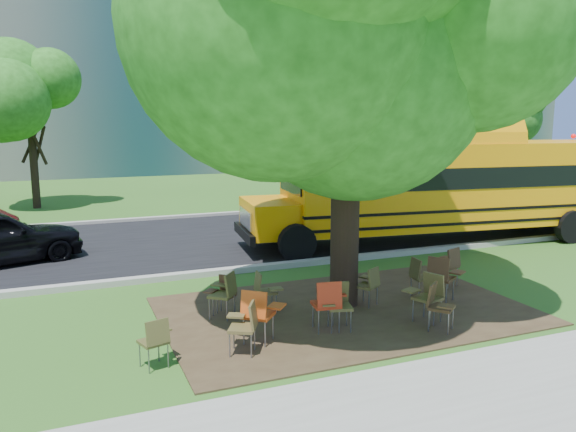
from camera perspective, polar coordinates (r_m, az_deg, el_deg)
name	(u,v)px	position (r m, az deg, el deg)	size (l,w,h in m)	color
ground	(289,310)	(11.21, 0.06, -9.51)	(160.00, 160.00, 0.00)	#2B531A
dirt_patch	(346,311)	(11.18, 5.87, -9.53)	(7.00, 4.50, 0.03)	#382819
asphalt_road	(204,240)	(17.65, -8.57, -2.38)	(80.00, 8.00, 0.04)	black
kerb_near	(242,269)	(13.89, -4.65, -5.42)	(80.00, 0.25, 0.14)	gray
kerb_far	(178,217)	(21.58, -11.16, -0.11)	(80.00, 0.25, 0.14)	gray
building_right	(372,24)	(56.09, 8.55, 18.69)	(30.00, 16.00, 25.00)	gray
bg_tree_2	(30,107)	(25.82, -24.78, 10.02)	(4.80, 4.80, 6.62)	black
bg_tree_3	(334,91)	(26.68, 4.71, 12.59)	(5.60, 5.60, 7.84)	black
bg_tree_4	(486,107)	(30.33, 19.43, 10.43)	(5.00, 5.00, 6.85)	black
main_tree	(348,19)	(11.05, 6.16, 19.24)	(7.11, 7.11, 9.10)	black
school_bus	(461,184)	(17.99, 17.21, 3.10)	(12.57, 4.08, 3.02)	orange
chair_0	(156,337)	(8.80, -13.27, -11.89)	(0.54, 0.59, 0.79)	#4A4620
chair_1	(259,311)	(9.38, -2.99, -9.57)	(0.83, 0.66, 0.96)	#BC4714
chair_2	(246,322)	(9.04, -4.33, -10.73)	(0.57, 0.72, 0.87)	brown
chair_3	(338,301)	(10.06, 5.06, -8.63)	(0.66, 0.52, 0.86)	#4C4921
chair_4	(329,300)	(9.92, 4.14, -8.53)	(0.69, 0.56, 0.96)	#A52A11
chair_5	(438,303)	(10.29, 15.03, -8.52)	(0.58, 0.73, 0.86)	#412E17
chair_6	(428,293)	(10.70, 14.04, -7.56)	(0.71, 0.63, 0.92)	brown
chair_7	(442,274)	(11.86, 15.37, -5.74)	(0.80, 0.65, 0.97)	#492D1A
chair_8	(225,290)	(10.63, -6.43, -7.50)	(0.61, 0.77, 0.90)	#504D22
chair_9	(224,291)	(10.86, -6.53, -7.59)	(0.66, 0.52, 0.77)	#492A1A
chair_10	(264,288)	(10.89, -2.45, -7.33)	(0.47, 0.56, 0.81)	brown
chair_11	(369,282)	(11.37, 8.25, -6.67)	(0.55, 0.66, 0.81)	brown
chair_12	(421,274)	(12.02, 13.38, -5.77)	(0.51, 0.61, 0.87)	#423A1D
chair_13	(449,263)	(13.04, 16.07, -4.56)	(0.62, 0.68, 0.90)	#442918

